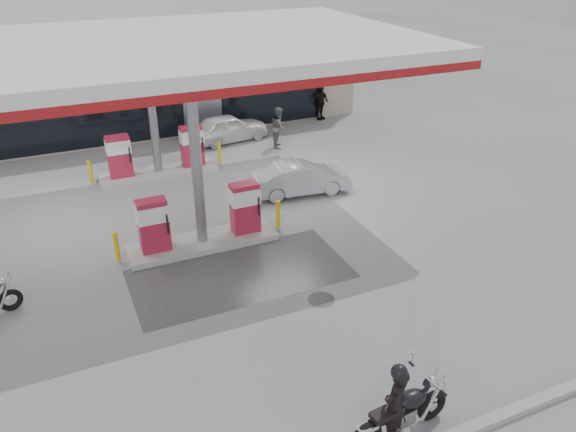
% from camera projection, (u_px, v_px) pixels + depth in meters
% --- Properties ---
extents(ground, '(90.00, 90.00, 0.00)m').
position_uv_depth(ground, '(224.00, 278.00, 15.46)').
color(ground, gray).
rests_on(ground, ground).
extents(wet_patch, '(6.00, 3.00, 0.00)m').
position_uv_depth(wet_patch, '(241.00, 274.00, 15.65)').
color(wet_patch, '#4C4C4F').
rests_on(wet_patch, ground).
extents(drain_cover, '(0.70, 0.70, 0.01)m').
position_uv_depth(drain_cover, '(321.00, 299.00, 14.57)').
color(drain_cover, '#38383A').
rests_on(drain_cover, ground).
extents(store_building, '(22.00, 8.22, 4.00)m').
position_uv_depth(store_building, '(119.00, 79.00, 27.48)').
color(store_building, '#B8AC9A').
rests_on(store_building, ground).
extents(canopy, '(16.00, 10.02, 5.51)m').
position_uv_depth(canopy, '(163.00, 50.00, 17.11)').
color(canopy, silver).
rests_on(canopy, ground).
extents(pump_island_near, '(5.14, 1.30, 1.78)m').
position_uv_depth(pump_island_near, '(201.00, 224.00, 16.76)').
color(pump_island_near, '#9E9E99').
rests_on(pump_island_near, ground).
extents(pump_island_far, '(5.14, 1.30, 1.78)m').
position_uv_depth(pump_island_far, '(157.00, 158.00, 21.63)').
color(pump_island_far, '#9E9E99').
rests_on(pump_island_far, ground).
extents(main_motorcycle, '(2.26, 0.87, 1.16)m').
position_uv_depth(main_motorcycle, '(402.00, 413.00, 10.49)').
color(main_motorcycle, black).
rests_on(main_motorcycle, ground).
extents(biker_main, '(0.72, 0.61, 1.66)m').
position_uv_depth(biker_main, '(395.00, 405.00, 10.25)').
color(biker_main, black).
rests_on(biker_main, ground).
extents(sedan_white, '(3.78, 1.96, 1.23)m').
position_uv_depth(sedan_white, '(228.00, 128.00, 25.17)').
color(sedan_white, white).
rests_on(sedan_white, ground).
extents(attendant, '(0.97, 1.06, 1.77)m').
position_uv_depth(attendant, '(279.00, 127.00, 24.39)').
color(attendant, '#515055').
rests_on(attendant, ground).
extents(hatchback_silver, '(3.66, 1.64, 1.17)m').
position_uv_depth(hatchback_silver, '(300.00, 178.00, 20.18)').
color(hatchback_silver, '#ABADB3').
rests_on(hatchback_silver, ground).
extents(parked_car_left, '(4.73, 3.12, 1.27)m').
position_uv_depth(parked_car_left, '(5.00, 132.00, 24.58)').
color(parked_car_left, '#5B141B').
rests_on(parked_car_left, ground).
extents(biker_walking, '(1.11, 0.73, 1.75)m').
position_uv_depth(biker_walking, '(320.00, 102.00, 27.92)').
color(biker_walking, black).
rests_on(biker_walking, ground).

